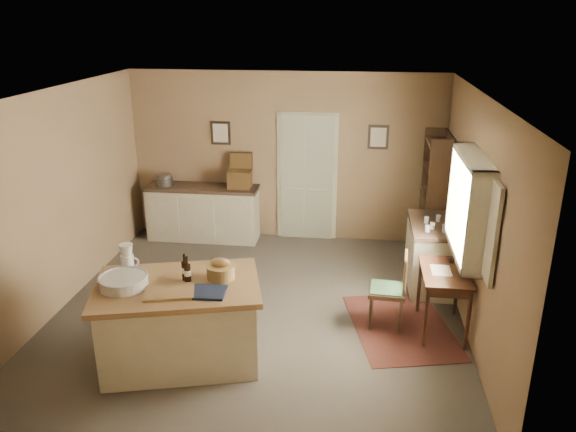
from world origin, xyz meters
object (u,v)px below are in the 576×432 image
object	(u,v)px
desk_chair	(387,291)
right_cabinet	(432,254)
sideboard	(204,211)
work_island	(179,320)
shelving_unit	(437,196)
writing_desk	(445,279)

from	to	relation	value
desk_chair	right_cabinet	distance (m)	1.31
sideboard	desk_chair	world-z (taller)	sideboard
work_island	sideboard	distance (m)	3.47
right_cabinet	shelving_unit	distance (m)	1.16
shelving_unit	writing_desk	bearing A→B (deg)	-93.86
sideboard	right_cabinet	size ratio (longest dim) A/B	1.63
work_island	writing_desk	bearing A→B (deg)	4.08
writing_desk	desk_chair	size ratio (longest dim) A/B	0.96
sideboard	desk_chair	size ratio (longest dim) A/B	2.02
work_island	desk_chair	world-z (taller)	work_island
right_cabinet	desk_chair	bearing A→B (deg)	-119.14
writing_desk	right_cabinet	world-z (taller)	right_cabinet
sideboard	writing_desk	distance (m)	4.28
sideboard	shelving_unit	world-z (taller)	shelving_unit
right_cabinet	writing_desk	bearing A→B (deg)	-89.99
writing_desk	right_cabinet	xyz separation A→B (m)	(-0.00, 1.18, -0.21)
sideboard	desk_chair	xyz separation A→B (m)	(2.88, -2.39, -0.03)
sideboard	writing_desk	xyz separation A→B (m)	(3.52, -2.43, 0.19)
work_island	shelving_unit	size ratio (longest dim) A/B	1.00
work_island	shelving_unit	distance (m)	4.41
work_island	desk_chair	xyz separation A→B (m)	(2.21, 1.02, -0.03)
sideboard	writing_desk	world-z (taller)	sideboard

